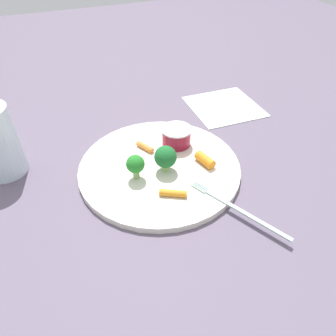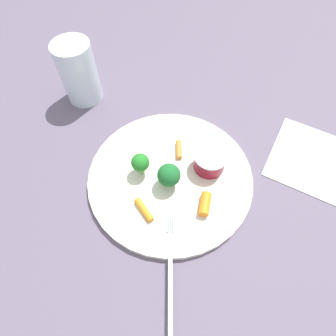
% 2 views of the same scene
% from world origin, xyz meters
% --- Properties ---
extents(ground_plane, '(2.40, 2.40, 0.00)m').
position_xyz_m(ground_plane, '(0.00, 0.00, 0.00)').
color(ground_plane, '#5E5266').
extents(plate, '(0.29, 0.29, 0.01)m').
position_xyz_m(plate, '(0.00, 0.00, 0.01)').
color(plate, silver).
rests_on(plate, ground_plane).
extents(sauce_cup, '(0.06, 0.06, 0.04)m').
position_xyz_m(sauce_cup, '(-0.05, -0.05, 0.03)').
color(sauce_cup, maroon).
rests_on(sauce_cup, plate).
extents(broccoli_floret_0, '(0.04, 0.04, 0.05)m').
position_xyz_m(broccoli_floret_0, '(-0.01, 0.02, 0.04)').
color(broccoli_floret_0, '#93BF64').
rests_on(broccoli_floret_0, plate).
extents(broccoli_floret_1, '(0.03, 0.03, 0.05)m').
position_xyz_m(broccoli_floret_1, '(0.05, 0.02, 0.04)').
color(broccoli_floret_1, '#86B361').
rests_on(broccoli_floret_1, plate).
extents(carrot_stick_0, '(0.04, 0.03, 0.01)m').
position_xyz_m(carrot_stick_0, '(0.01, 0.08, 0.02)').
color(carrot_stick_0, orange).
rests_on(carrot_stick_0, plate).
extents(carrot_stick_1, '(0.03, 0.04, 0.02)m').
position_xyz_m(carrot_stick_1, '(-0.08, 0.03, 0.02)').
color(carrot_stick_1, orange).
rests_on(carrot_stick_1, plate).
extents(carrot_stick_2, '(0.03, 0.04, 0.01)m').
position_xyz_m(carrot_stick_2, '(0.01, -0.05, 0.02)').
color(carrot_stick_2, orange).
rests_on(carrot_stick_2, plate).
extents(fork, '(0.09, 0.16, 0.00)m').
position_xyz_m(fork, '(-0.07, 0.15, 0.01)').
color(fork, '#ABC3BE').
rests_on(fork, plate).
extents(drinking_glass, '(0.07, 0.07, 0.13)m').
position_xyz_m(drinking_glass, '(0.26, -0.11, 0.06)').
color(drinking_glass, silver).
rests_on(drinking_glass, ground_plane).
extents(napkin, '(0.16, 0.16, 0.00)m').
position_xyz_m(napkin, '(-0.23, -0.15, 0.00)').
color(napkin, white).
rests_on(napkin, ground_plane).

